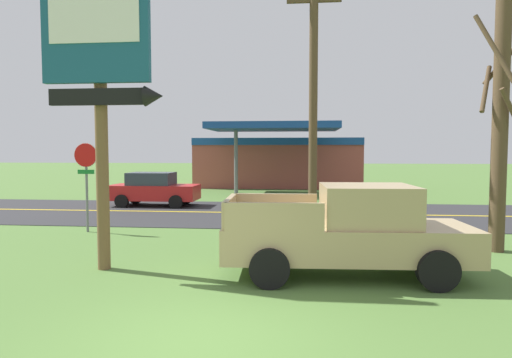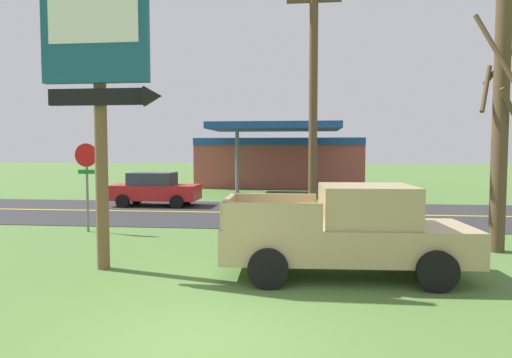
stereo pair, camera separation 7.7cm
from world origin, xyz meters
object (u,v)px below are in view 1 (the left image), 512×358
(bare_tree, at_px, (500,121))
(car_red_near_lane, at_px, (154,189))
(gas_station, at_px, (278,161))
(motel_sign, at_px, (100,60))
(utility_pole, at_px, (313,90))
(stop_sign, at_px, (86,171))
(pickup_tan_parked_on_lawn, at_px, (349,231))

(bare_tree, height_order, car_red_near_lane, bare_tree)
(gas_station, xyz_separation_m, car_red_near_lane, (-5.39, -12.74, -1.11))
(motel_sign, distance_m, utility_pole, 6.41)
(stop_sign, relative_size, utility_pole, 0.35)
(pickup_tan_parked_on_lawn, bearing_deg, bare_tree, 33.55)
(motel_sign, bearing_deg, car_red_near_lane, 103.36)
(utility_pole, xyz_separation_m, pickup_tan_parked_on_lawn, (0.68, -4.17, -3.57))
(stop_sign, height_order, car_red_near_lane, stop_sign)
(stop_sign, height_order, utility_pole, utility_pole)
(gas_station, bearing_deg, utility_pole, -84.01)
(motel_sign, height_order, stop_sign, motel_sign)
(motel_sign, relative_size, car_red_near_lane, 1.66)
(gas_station, relative_size, pickup_tan_parked_on_lawn, 2.27)
(motel_sign, xyz_separation_m, stop_sign, (-2.65, 4.53, -2.65))
(stop_sign, xyz_separation_m, utility_pole, (7.41, -0.24, 2.51))
(gas_station, bearing_deg, bare_tree, -71.98)
(motel_sign, distance_m, stop_sign, 5.88)
(stop_sign, bearing_deg, bare_tree, -7.61)
(stop_sign, bearing_deg, car_red_near_lane, 90.64)
(utility_pole, distance_m, pickup_tan_parked_on_lawn, 5.53)
(motel_sign, height_order, pickup_tan_parked_on_lawn, motel_sign)
(pickup_tan_parked_on_lawn, bearing_deg, stop_sign, 151.39)
(motel_sign, relative_size, bare_tree, 1.05)
(gas_station, xyz_separation_m, pickup_tan_parked_on_lawn, (2.77, -24.12, -0.98))
(utility_pole, bearing_deg, motel_sign, -137.89)
(bare_tree, distance_m, pickup_tan_parked_on_lawn, 5.60)
(stop_sign, bearing_deg, gas_station, 74.92)
(bare_tree, bearing_deg, gas_station, 108.02)
(bare_tree, height_order, pickup_tan_parked_on_lawn, bare_tree)
(stop_sign, relative_size, bare_tree, 0.44)
(stop_sign, relative_size, pickup_tan_parked_on_lawn, 0.56)
(bare_tree, relative_size, pickup_tan_parked_on_lawn, 1.26)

